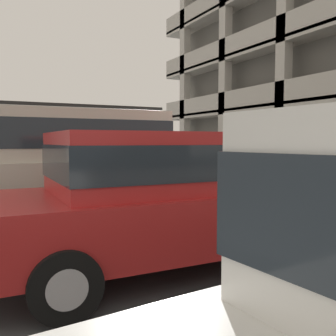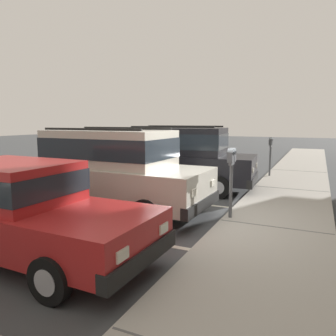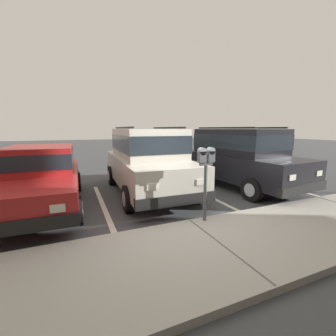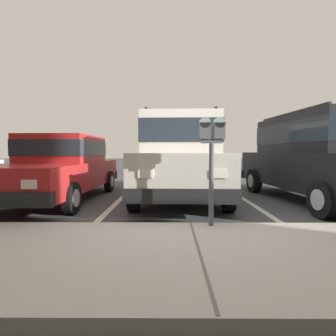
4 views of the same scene
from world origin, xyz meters
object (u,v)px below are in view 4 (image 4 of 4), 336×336
object	(u,v)px
silver_suv	(180,154)
parking_meter_near	(212,146)
dark_hatchback	(61,166)
red_sedan	(318,154)

from	to	relation	value
silver_suv	parking_meter_near	size ratio (longest dim) A/B	3.22
parking_meter_near	dark_hatchback	bearing A→B (deg)	-39.67
silver_suv	dark_hatchback	size ratio (longest dim) A/B	1.07
silver_suv	parking_meter_near	distance (m)	2.87
dark_hatchback	silver_suv	bearing A→B (deg)	-174.47
red_sedan	dark_hatchback	world-z (taller)	red_sedan
silver_suv	red_sedan	size ratio (longest dim) A/B	0.98
silver_suv	dark_hatchback	distance (m)	2.88
silver_suv	parking_meter_near	xyz separation A→B (m)	(-0.32, 2.85, 0.15)
parking_meter_near	red_sedan	bearing A→B (deg)	-139.63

